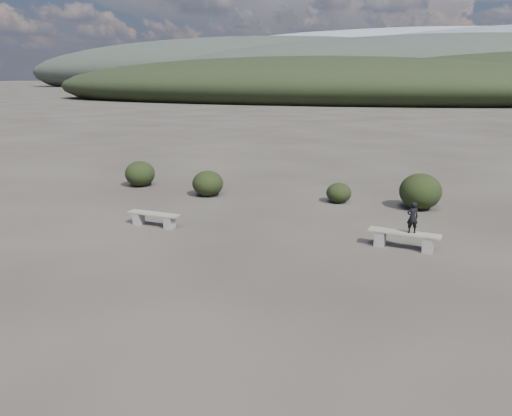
% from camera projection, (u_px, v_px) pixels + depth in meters
% --- Properties ---
extents(ground, '(1200.00, 1200.00, 0.00)m').
position_uv_depth(ground, '(210.00, 297.00, 10.74)').
color(ground, '#322D27').
rests_on(ground, ground).
extents(bench_left, '(1.76, 0.44, 0.44)m').
position_uv_depth(bench_left, '(154.00, 218.00, 15.79)').
color(bench_left, slate).
rests_on(bench_left, ground).
extents(bench_right, '(1.96, 0.56, 0.48)m').
position_uv_depth(bench_right, '(404.00, 239.00, 13.70)').
color(bench_right, slate).
rests_on(bench_right, ground).
extents(seated_person, '(0.38, 0.32, 0.87)m').
position_uv_depth(seated_person, '(413.00, 217.00, 13.46)').
color(seated_person, black).
rests_on(seated_person, bench_right).
extents(shrub_a, '(1.24, 1.24, 1.01)m').
position_uv_depth(shrub_a, '(208.00, 183.00, 19.82)').
color(shrub_a, black).
rests_on(shrub_a, ground).
extents(shrub_c, '(0.94, 0.94, 0.75)m').
position_uv_depth(shrub_c, '(339.00, 193.00, 18.77)').
color(shrub_c, black).
rests_on(shrub_c, ground).
extents(shrub_d, '(1.48, 1.48, 1.29)m').
position_uv_depth(shrub_d, '(420.00, 191.00, 17.78)').
color(shrub_d, black).
rests_on(shrub_d, ground).
extents(shrub_f, '(1.29, 1.29, 1.09)m').
position_uv_depth(shrub_f, '(140.00, 174.00, 21.61)').
color(shrub_f, black).
rests_on(shrub_f, ground).
extents(mountain_ridges, '(500.00, 400.00, 56.00)m').
position_uv_depth(mountain_ridges, '(429.00, 68.00, 317.83)').
color(mountain_ridges, black).
rests_on(mountain_ridges, ground).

